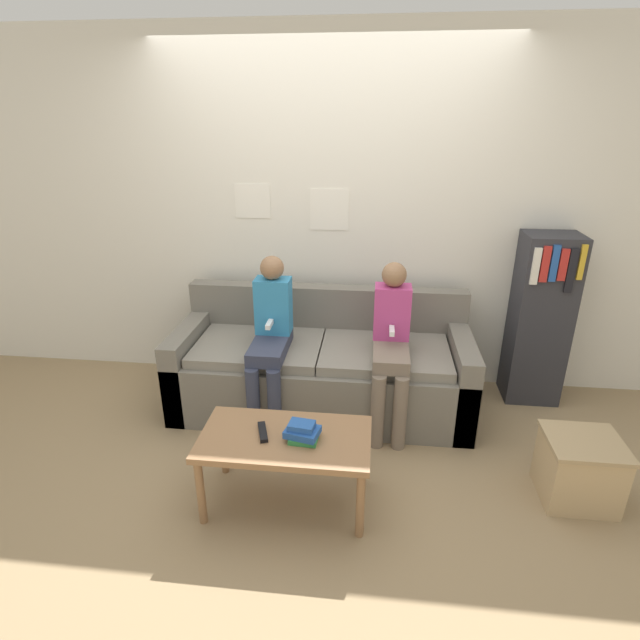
# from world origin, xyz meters

# --- Properties ---
(ground_plane) EXTENTS (10.00, 10.00, 0.00)m
(ground_plane) POSITION_xyz_m (0.00, 0.00, 0.00)
(ground_plane) COLOR #937A56
(wall_back) EXTENTS (8.00, 0.07, 2.60)m
(wall_back) POSITION_xyz_m (-0.00, 1.03, 1.30)
(wall_back) COLOR silver
(wall_back) RESTS_ON ground_plane
(couch) EXTENTS (2.08, 0.82, 0.82)m
(couch) POSITION_xyz_m (0.00, 0.52, 0.29)
(couch) COLOR #6B665B
(couch) RESTS_ON ground_plane
(coffee_table) EXTENTS (0.91, 0.49, 0.43)m
(coffee_table) POSITION_xyz_m (-0.08, -0.51, 0.38)
(coffee_table) COLOR #8E6642
(coffee_table) RESTS_ON ground_plane
(person_left) EXTENTS (0.24, 0.56, 1.14)m
(person_left) POSITION_xyz_m (-0.33, 0.33, 0.64)
(person_left) COLOR #33384C
(person_left) RESTS_ON ground_plane
(person_right) EXTENTS (0.24, 0.56, 1.12)m
(person_right) POSITION_xyz_m (0.48, 0.33, 0.63)
(person_right) COLOR #756656
(person_right) RESTS_ON ground_plane
(tv_remote) EXTENTS (0.09, 0.17, 0.02)m
(tv_remote) POSITION_xyz_m (-0.20, -0.51, 0.44)
(tv_remote) COLOR black
(tv_remote) RESTS_ON coffee_table
(book_stack) EXTENTS (0.20, 0.17, 0.10)m
(book_stack) POSITION_xyz_m (0.01, -0.53, 0.48)
(book_stack) COLOR #2D8442
(book_stack) RESTS_ON coffee_table
(bookshelf) EXTENTS (0.38, 0.34, 1.26)m
(bookshelf) POSITION_xyz_m (1.55, 0.82, 0.63)
(bookshelf) COLOR #2D2D33
(bookshelf) RESTS_ON ground_plane
(storage_box) EXTENTS (0.40, 0.37, 0.38)m
(storage_box) POSITION_xyz_m (1.52, -0.30, 0.19)
(storage_box) COLOR tan
(storage_box) RESTS_ON ground_plane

